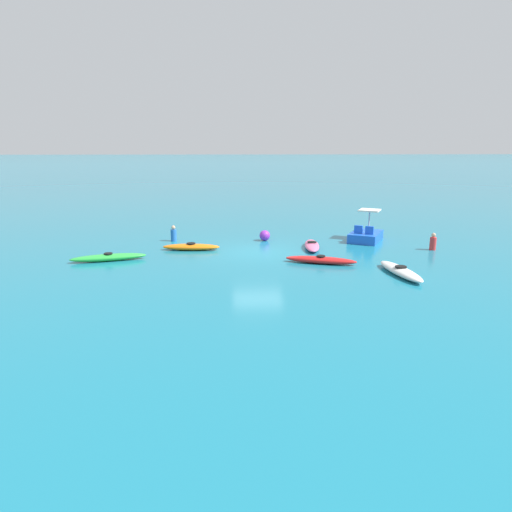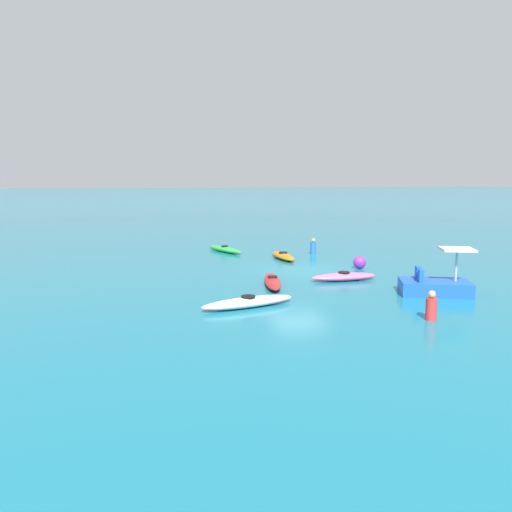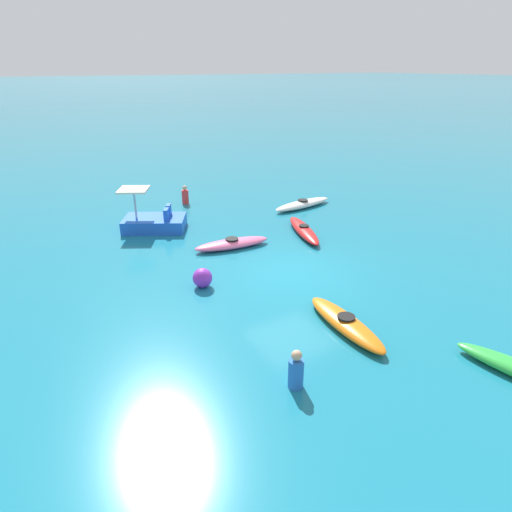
{
  "view_description": "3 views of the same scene",
  "coord_description": "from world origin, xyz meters",
  "px_view_note": "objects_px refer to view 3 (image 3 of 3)",
  "views": [
    {
      "loc": [
        1.44,
        22.06,
        5.12
      ],
      "look_at": [
        0.23,
        2.14,
        0.32
      ],
      "focal_mm": 31.92,
      "sensor_mm": 36.0,
      "label": 1
    },
    {
      "loc": [
        -20.58,
        9.92,
        4.01
      ],
      "look_at": [
        0.23,
        2.0,
        0.73
      ],
      "focal_mm": 35.65,
      "sensor_mm": 36.0,
      "label": 2
    },
    {
      "loc": [
        10.4,
        -7.46,
        6.1
      ],
      "look_at": [
        -0.99,
        -0.75,
        0.38
      ],
      "focal_mm": 31.05,
      "sensor_mm": 36.0,
      "label": 3
    }
  ],
  "objects_px": {
    "kayak_orange": "(346,323)",
    "kayak_pink": "(232,244)",
    "kayak_white": "(303,204)",
    "person_near_shore": "(185,196)",
    "pedal_boat_blue": "(154,221)",
    "person_by_kayaks": "(296,371)",
    "buoy_purple": "(202,278)",
    "kayak_red": "(304,230)"
  },
  "relations": [
    {
      "from": "pedal_boat_blue",
      "to": "person_near_shore",
      "type": "distance_m",
      "value": 3.68
    },
    {
      "from": "buoy_purple",
      "to": "person_by_kayaks",
      "type": "height_order",
      "value": "person_by_kayaks"
    },
    {
      "from": "kayak_orange",
      "to": "person_by_kayaks",
      "type": "xyz_separation_m",
      "value": [
        1.14,
        -2.34,
        0.22
      ]
    },
    {
      "from": "kayak_orange",
      "to": "buoy_purple",
      "type": "distance_m",
      "value": 4.48
    },
    {
      "from": "kayak_red",
      "to": "kayak_pink",
      "type": "relative_size",
      "value": 1.14
    },
    {
      "from": "kayak_orange",
      "to": "person_near_shore",
      "type": "xyz_separation_m",
      "value": [
        -12.3,
        0.72,
        0.22
      ]
    },
    {
      "from": "kayak_pink",
      "to": "kayak_white",
      "type": "xyz_separation_m",
      "value": [
        -2.74,
        5.15,
        -0.0
      ]
    },
    {
      "from": "person_near_shore",
      "to": "person_by_kayaks",
      "type": "height_order",
      "value": "same"
    },
    {
      "from": "kayak_orange",
      "to": "person_by_kayaks",
      "type": "distance_m",
      "value": 2.61
    },
    {
      "from": "kayak_white",
      "to": "person_by_kayaks",
      "type": "bearing_deg",
      "value": -36.71
    },
    {
      "from": "kayak_orange",
      "to": "person_by_kayaks",
      "type": "bearing_deg",
      "value": -63.94
    },
    {
      "from": "kayak_orange",
      "to": "person_near_shore",
      "type": "distance_m",
      "value": 12.32
    },
    {
      "from": "kayak_orange",
      "to": "kayak_white",
      "type": "relative_size",
      "value": 0.88
    },
    {
      "from": "pedal_boat_blue",
      "to": "kayak_red",
      "type": "bearing_deg",
      "value": 54.13
    },
    {
      "from": "kayak_pink",
      "to": "kayak_white",
      "type": "height_order",
      "value": "same"
    },
    {
      "from": "kayak_white",
      "to": "person_by_kayaks",
      "type": "height_order",
      "value": "person_by_kayaks"
    },
    {
      "from": "kayak_pink",
      "to": "pedal_boat_blue",
      "type": "height_order",
      "value": "pedal_boat_blue"
    },
    {
      "from": "person_near_shore",
      "to": "kayak_orange",
      "type": "bearing_deg",
      "value": -3.36
    },
    {
      "from": "kayak_red",
      "to": "person_near_shore",
      "type": "height_order",
      "value": "person_near_shore"
    },
    {
      "from": "kayak_orange",
      "to": "kayak_red",
      "type": "xyz_separation_m",
      "value": [
        -6.05,
        3.13,
        -0.0
      ]
    },
    {
      "from": "kayak_orange",
      "to": "pedal_boat_blue",
      "type": "xyz_separation_m",
      "value": [
        -9.56,
        -1.73,
        0.17
      ]
    },
    {
      "from": "kayak_orange",
      "to": "kayak_pink",
      "type": "bearing_deg",
      "value": 179.65
    },
    {
      "from": "pedal_boat_blue",
      "to": "person_by_kayaks",
      "type": "xyz_separation_m",
      "value": [
        10.7,
        -0.61,
        0.05
      ]
    },
    {
      "from": "kayak_red",
      "to": "person_by_kayaks",
      "type": "relative_size",
      "value": 3.67
    },
    {
      "from": "kayak_pink",
      "to": "person_by_kayaks",
      "type": "height_order",
      "value": "person_by_kayaks"
    },
    {
      "from": "pedal_boat_blue",
      "to": "kayak_white",
      "type": "bearing_deg",
      "value": 84.9
    },
    {
      "from": "kayak_white",
      "to": "person_near_shore",
      "type": "bearing_deg",
      "value": -126.94
    },
    {
      "from": "kayak_orange",
      "to": "kayak_red",
      "type": "height_order",
      "value": "same"
    },
    {
      "from": "kayak_orange",
      "to": "kayak_pink",
      "type": "relative_size",
      "value": 1.03
    },
    {
      "from": "person_near_shore",
      "to": "person_by_kayaks",
      "type": "distance_m",
      "value": 13.78
    },
    {
      "from": "kayak_orange",
      "to": "kayak_red",
      "type": "relative_size",
      "value": 0.91
    },
    {
      "from": "kayak_pink",
      "to": "person_by_kayaks",
      "type": "xyz_separation_m",
      "value": [
        7.35,
        -2.38,
        0.22
      ]
    },
    {
      "from": "pedal_boat_blue",
      "to": "person_by_kayaks",
      "type": "bearing_deg",
      "value": -3.24
    },
    {
      "from": "kayak_pink",
      "to": "person_near_shore",
      "type": "xyz_separation_m",
      "value": [
        -6.09,
        0.68,
        0.22
      ]
    },
    {
      "from": "kayak_pink",
      "to": "buoy_purple",
      "type": "distance_m",
      "value": 3.15
    },
    {
      "from": "kayak_orange",
      "to": "person_near_shore",
      "type": "relative_size",
      "value": 3.34
    },
    {
      "from": "kayak_pink",
      "to": "buoy_purple",
      "type": "xyz_separation_m",
      "value": [
        2.27,
        -2.18,
        0.13
      ]
    },
    {
      "from": "kayak_orange",
      "to": "pedal_boat_blue",
      "type": "bearing_deg",
      "value": -169.74
    },
    {
      "from": "kayak_pink",
      "to": "person_near_shore",
      "type": "height_order",
      "value": "person_near_shore"
    },
    {
      "from": "kayak_orange",
      "to": "buoy_purple",
      "type": "bearing_deg",
      "value": -151.47
    },
    {
      "from": "buoy_purple",
      "to": "person_by_kayaks",
      "type": "xyz_separation_m",
      "value": [
        5.07,
        -0.2,
        0.09
      ]
    },
    {
      "from": "person_near_shore",
      "to": "buoy_purple",
      "type": "bearing_deg",
      "value": -18.88
    }
  ]
}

